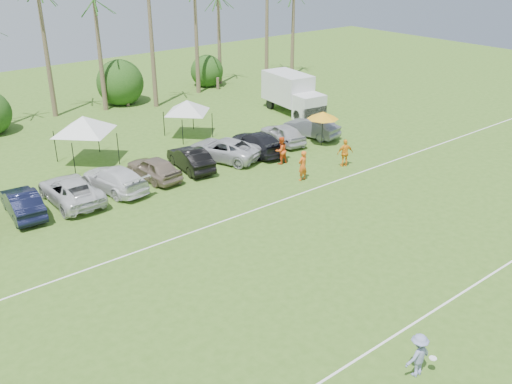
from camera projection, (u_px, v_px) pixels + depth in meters
ground at (461, 347)px, 21.29m from camera, size 120.00×120.00×0.00m
field_lines at (312, 261)px, 26.96m from camera, size 80.00×12.10×0.01m
palm_tree_5 at (49, 16)px, 44.80m from camera, size 2.40×2.40×9.90m
palm_tree_6 at (96, 1)px, 46.75m from camera, size 2.40×2.40×10.90m
palm_tree_8 at (189, 14)px, 52.64m from camera, size 2.40×2.40×8.90m
palm_tree_9 at (232, 1)px, 55.15m from camera, size 2.40×2.40×9.90m
bush_tree_2 at (121, 84)px, 51.64m from camera, size 4.00×4.00×4.00m
bush_tree_3 at (212, 70)px, 57.39m from camera, size 4.00×4.00×4.00m
sideline_player_a at (303, 166)px, 35.55m from camera, size 0.74×0.52×1.95m
sideline_player_b at (281, 150)px, 38.19m from camera, size 0.93×0.73×1.88m
sideline_player_c at (345, 153)px, 37.76m from camera, size 1.19×0.84×1.87m
box_truck at (293, 93)px, 49.04m from camera, size 3.19×6.66×3.31m
canopy_tent_left at (82, 116)px, 37.33m from camera, size 4.74×4.74×3.84m
canopy_tent_right at (187, 100)px, 42.64m from camera, size 4.11×4.11×3.33m
market_umbrella at (323, 115)px, 41.01m from camera, size 2.29×2.29×2.55m
frisbee_player at (418, 355)px, 19.64m from camera, size 1.17×0.78×1.68m
parked_car_1 at (22, 203)px, 31.15m from camera, size 1.94×4.59×1.47m
parked_car_2 at (71, 190)px, 32.68m from camera, size 2.52×5.34×1.47m
parked_car_3 at (114, 179)px, 34.23m from camera, size 2.76×5.32×1.47m
parked_car_4 at (154, 168)px, 35.81m from camera, size 2.09×4.45×1.47m
parked_car_5 at (191, 159)px, 37.35m from camera, size 2.15×4.64×1.47m
parked_car_6 at (223, 149)px, 39.01m from camera, size 4.29×5.84×1.47m
parked_car_7 at (257, 142)px, 40.29m from camera, size 2.59×5.27×1.47m
parked_car_8 at (283, 134)px, 42.12m from camera, size 2.37×4.54×1.47m
parked_car_9 at (311, 127)px, 43.52m from camera, size 2.39×4.69×1.47m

